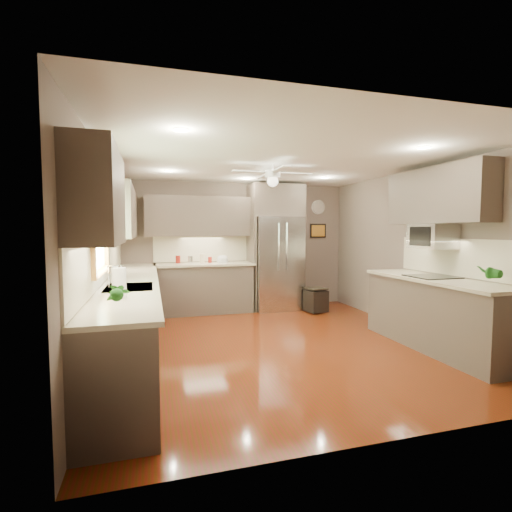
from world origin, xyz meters
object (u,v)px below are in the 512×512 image
bowl (223,261)px  microwave (432,236)px  canister_d (210,260)px  canister_b (191,260)px  refrigerator (276,249)px  canister_a (178,259)px  paper_towel (119,284)px  stool (316,300)px  potted_plant_right (488,273)px  soap_bottle (118,276)px  potted_plant_left (118,293)px  canister_c (202,258)px

bowl → microwave: 3.68m
canister_d → canister_b: bearing=176.7°
refrigerator → microwave: refrigerator is taller
canister_d → canister_a: bearing=178.1°
canister_a → paper_towel: 3.55m
bowl → stool: (1.67, -0.59, -0.73)m
stool → potted_plant_right: bearing=-79.1°
canister_d → bowl: 0.25m
soap_bottle → paper_towel: size_ratio=0.56×
canister_b → microwave: microwave is taller
potted_plant_left → canister_b: bearing=76.8°
canister_d → potted_plant_left: (-1.32, -4.06, 0.09)m
canister_a → stool: bearing=-14.2°
soap_bottle → stool: bearing=28.5°
canister_b → canister_d: 0.36m
soap_bottle → bowl: bearing=55.1°
canister_b → stool: (2.28, -0.64, -0.77)m
canister_b → stool: 2.49m
canister_c → paper_towel: (-1.22, -3.46, 0.05)m
soap_bottle → potted_plant_right: bearing=-18.3°
potted_plant_right → paper_towel: size_ratio=0.98×
potted_plant_left → paper_towel: size_ratio=0.98×
soap_bottle → potted_plant_right: size_ratio=0.57×
soap_bottle → potted_plant_left: (0.13, -1.62, 0.07)m
soap_bottle → paper_towel: paper_towel is taller
potted_plant_left → bowl: (1.57, 4.04, -0.12)m
potted_plant_left → paper_towel: bearing=93.6°
potted_plant_left → canister_c: bearing=73.9°
canister_a → microwave: size_ratio=0.26×
refrigerator → microwave: (1.33, -2.71, 0.29)m
canister_c → potted_plant_left: potted_plant_left is taller
canister_d → potted_plant_right: 4.53m
bowl → refrigerator: 1.09m
canister_a → paper_towel: bearing=-102.4°
soap_bottle → stool: (3.37, 1.83, -0.79)m
canister_c → stool: canister_c is taller
potted_plant_left → potted_plant_right: (3.85, 0.30, -0.00)m
potted_plant_right → paper_towel: bearing=175.4°
canister_d → microwave: size_ratio=0.20×
canister_c → potted_plant_right: 4.62m
potted_plant_left → stool: bearing=46.8°
canister_b → potted_plant_left: bearing=-103.2°
bowl → refrigerator: size_ratio=0.09×
soap_bottle → bowl: size_ratio=0.76×
canister_d → stool: bearing=-17.8°
canister_a → canister_c: bearing=-1.3°
microwave → bowl: bearing=131.1°
refrigerator → potted_plant_left: bearing=-123.4°
bowl → stool: bearing=-19.4°
paper_towel → canister_b: bearing=74.0°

